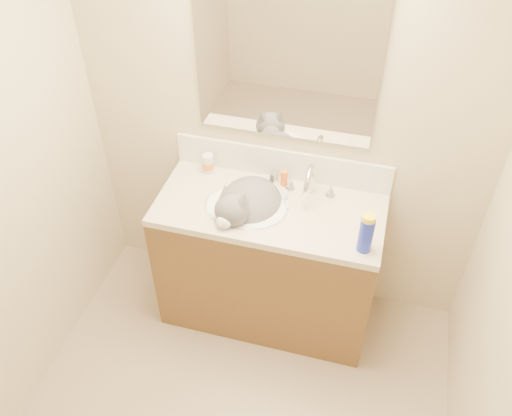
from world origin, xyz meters
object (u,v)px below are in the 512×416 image
Objects in this scene: vanity_cabinet at (268,265)px; silver_jar at (274,177)px; amber_bottle at (284,178)px; spray_can at (366,235)px; basin at (246,216)px; faucet at (310,184)px; cat at (247,206)px; pill_bottle at (208,163)px.

silver_jar is at bearing 98.13° from vanity_cabinet.
amber_bottle reaches higher than silver_jar.
basin is at bearing 166.82° from spray_can.
spray_can is at bearing -43.66° from faucet.
faucet reaches higher than amber_bottle.
basin is 1.61× the size of faucet.
basin is 0.28m from silver_jar.
faucet is 1.48× the size of spray_can.
basin is 0.67m from spray_can.
vanity_cabinet is at bearing 21.86° from cat.
pill_bottle reaches higher than amber_bottle.
cat is 0.26m from amber_bottle.
silver_jar is at bearing 70.05° from basin.
silver_jar is at bearing 85.50° from cat.
faucet reaches higher than pill_bottle.
vanity_cabinet is 0.58m from faucet.
faucet reaches higher than cat.
pill_bottle reaches higher than silver_jar.
cat is 2.70× the size of spray_can.
silver_jar is (0.09, 0.25, 0.10)m from basin.
silver_jar is at bearing 143.96° from spray_can.
faucet is 0.23m from silver_jar.
pill_bottle is at bearing 153.75° from vanity_cabinet.
cat is 8.98× the size of silver_jar.
silver_jar is (-0.21, 0.08, -0.06)m from faucet.
cat is 4.52× the size of pill_bottle.
pill_bottle reaches higher than basin.
faucet is at bearing 136.34° from spray_can.
pill_bottle is at bearing 160.34° from cat.
silver_jar is (0.09, 0.23, 0.04)m from cat.
amber_bottle is (0.06, -0.02, 0.02)m from silver_jar.
cat is at bearing -174.77° from vanity_cabinet.
spray_can is at bearing -22.41° from pill_bottle.
basin is 0.06m from cat.
cat is 0.36m from pill_bottle.
basin is at bearing -109.95° from silver_jar.
pill_bottle is (-0.29, 0.23, 0.13)m from basin.
faucet is (0.18, 0.14, 0.54)m from vanity_cabinet.
faucet is 2.48× the size of pill_bottle.
cat reaches higher than pill_bottle.
silver_jar is 0.67m from spray_can.
amber_bottle reaches higher than vanity_cabinet.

